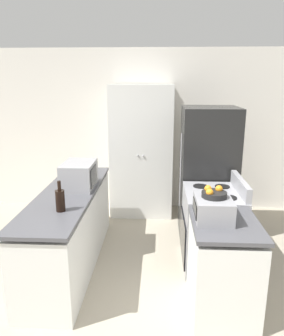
# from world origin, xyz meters

# --- Properties ---
(wall_back) EXTENTS (7.00, 0.06, 2.60)m
(wall_back) POSITION_xyz_m (0.00, 3.13, 1.30)
(wall_back) COLOR silver
(wall_back) RESTS_ON ground_plane
(counter_left) EXTENTS (0.60, 2.19, 0.89)m
(counter_left) POSITION_xyz_m (-0.81, 1.19, 0.43)
(counter_left) COLOR silver
(counter_left) RESTS_ON ground_plane
(counter_right) EXTENTS (0.60, 0.78, 0.89)m
(counter_right) POSITION_xyz_m (0.81, 0.49, 0.43)
(counter_right) COLOR silver
(counter_right) RESTS_ON ground_plane
(pantry_cabinet) EXTENTS (0.96, 0.59, 2.05)m
(pantry_cabinet) POSITION_xyz_m (-0.06, 2.80, 1.03)
(pantry_cabinet) COLOR silver
(pantry_cabinet) RESTS_ON ground_plane
(stove) EXTENTS (0.66, 0.79, 1.05)m
(stove) POSITION_xyz_m (0.83, 1.29, 0.45)
(stove) COLOR #9E9EA3
(stove) RESTS_ON ground_plane
(refrigerator) EXTENTS (0.75, 0.70, 1.78)m
(refrigerator) POSITION_xyz_m (0.87, 2.07, 0.89)
(refrigerator) COLOR black
(refrigerator) RESTS_ON ground_plane
(microwave) EXTENTS (0.36, 0.51, 0.30)m
(microwave) POSITION_xyz_m (-0.71, 1.38, 1.04)
(microwave) COLOR #939399
(microwave) RESTS_ON counter_left
(wine_bottle) EXTENTS (0.09, 0.09, 0.30)m
(wine_bottle) POSITION_xyz_m (-0.73, 0.66, 1.01)
(wine_bottle) COLOR black
(wine_bottle) RESTS_ON counter_left
(toaster_oven) EXTENTS (0.33, 0.41, 0.20)m
(toaster_oven) POSITION_xyz_m (0.70, 0.55, 1.00)
(toaster_oven) COLOR #939399
(toaster_oven) RESTS_ON counter_right
(fruit_bowl) EXTENTS (0.22, 0.22, 0.10)m
(fruit_bowl) POSITION_xyz_m (0.70, 0.57, 1.13)
(fruit_bowl) COLOR black
(fruit_bowl) RESTS_ON toaster_oven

